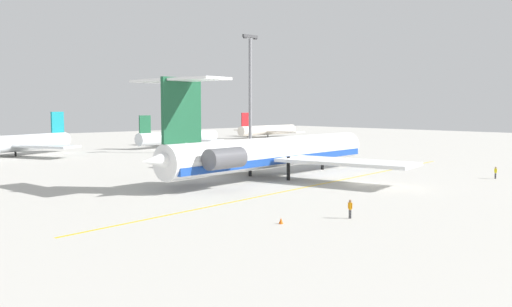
% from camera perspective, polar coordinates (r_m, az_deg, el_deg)
% --- Properties ---
extents(ground, '(326.07, 326.07, 0.00)m').
position_cam_1_polar(ground, '(72.28, 11.07, -3.23)').
color(ground, '#B7B5AD').
extents(main_jetliner, '(46.75, 41.39, 13.62)m').
position_cam_1_polar(main_jetliner, '(76.97, 1.38, 0.13)').
color(main_jetliner, white).
rests_on(main_jetliner, ground).
extents(airliner_mid_left, '(29.00, 29.27, 9.14)m').
position_cam_1_polar(airliner_mid_left, '(121.48, -24.38, 0.95)').
color(airliner_mid_left, silver).
rests_on(airliner_mid_left, ground).
extents(airliner_mid_right, '(27.45, 27.26, 8.21)m').
position_cam_1_polar(airliner_mid_right, '(140.61, -7.94, 1.71)').
color(airliner_mid_right, silver).
rests_on(airliner_mid_right, ground).
extents(airliner_far_right, '(28.20, 27.92, 8.42)m').
position_cam_1_polar(airliner_far_right, '(183.82, 1.42, 2.51)').
color(airliner_far_right, silver).
rests_on(airliner_far_right, ground).
extents(ground_crew_near_nose, '(0.27, 0.43, 1.71)m').
position_cam_1_polar(ground_crew_near_nose, '(83.79, 23.99, -1.71)').
color(ground_crew_near_nose, black).
rests_on(ground_crew_near_nose, ground).
extents(ground_crew_near_tail, '(0.28, 0.43, 1.73)m').
position_cam_1_polar(ground_crew_near_tail, '(50.01, 9.92, -5.55)').
color(ground_crew_near_tail, black).
rests_on(ground_crew_near_tail, ground).
extents(ground_crew_portside, '(0.45, 0.29, 1.79)m').
position_cam_1_polar(ground_crew_portside, '(104.69, 4.53, -0.04)').
color(ground_crew_portside, black).
rests_on(ground_crew_portside, ground).
extents(ground_crew_starboard, '(0.45, 0.29, 1.79)m').
position_cam_1_polar(ground_crew_starboard, '(105.69, -3.05, 0.01)').
color(ground_crew_starboard, black).
rests_on(ground_crew_starboard, ground).
extents(safety_cone_nose, '(0.40, 0.40, 0.55)m').
position_cam_1_polar(safety_cone_nose, '(47.25, 2.65, -7.10)').
color(safety_cone_nose, '#EA590F').
rests_on(safety_cone_nose, ground).
extents(taxiway_centreline, '(76.59, 11.42, 0.01)m').
position_cam_1_polar(taxiway_centreline, '(72.21, 7.07, -3.18)').
color(taxiway_centreline, gold).
rests_on(taxiway_centreline, ground).
extents(light_mast, '(4.00, 0.70, 25.70)m').
position_cam_1_polar(light_mast, '(117.86, -0.62, 6.81)').
color(light_mast, slate).
rests_on(light_mast, ground).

